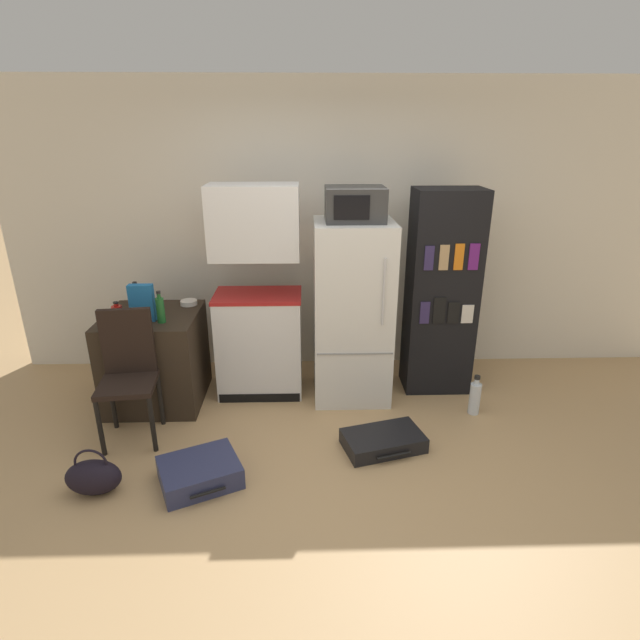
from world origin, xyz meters
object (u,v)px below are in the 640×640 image
(bottle_blue_soda, at_px, (137,298))
(bowl, at_px, (189,303))
(bottle_green_tall, at_px, (160,309))
(chair, at_px, (128,365))
(handbag, at_px, (93,477))
(bookshelf, at_px, (441,294))
(water_bottle_front, at_px, (475,398))
(microwave, at_px, (355,204))
(kitchen_hutch, at_px, (258,303))
(bottle_ketchup_red, at_px, (117,313))
(suitcase_large_flat, at_px, (200,472))
(cereal_box, at_px, (142,303))
(side_table, at_px, (156,358))
(suitcase_small_flat, at_px, (383,441))
(refrigerator, at_px, (352,312))
(bottle_milk_white, at_px, (133,297))

(bottle_blue_soda, relative_size, bowl, 1.69)
(bottle_green_tall, height_order, bowl, bottle_green_tall)
(chair, height_order, handbag, chair)
(bookshelf, distance_m, bottle_green_tall, 2.35)
(handbag, xyz_separation_m, water_bottle_front, (2.79, 0.91, 0.02))
(microwave, bearing_deg, kitchen_hutch, 174.46)
(bottle_ketchup_red, relative_size, suitcase_large_flat, 0.25)
(bottle_green_tall, xyz_separation_m, cereal_box, (-0.15, 0.04, 0.04))
(microwave, height_order, bottle_blue_soda, microwave)
(side_table, bearing_deg, microwave, 2.41)
(kitchen_hutch, height_order, handbag, kitchen_hutch)
(side_table, bearing_deg, bowl, 42.09)
(suitcase_small_flat, distance_m, handbag, 2.01)
(cereal_box, height_order, suitcase_large_flat, cereal_box)
(bottle_blue_soda, xyz_separation_m, suitcase_large_flat, (0.71, -1.26, -0.82))
(water_bottle_front, bearing_deg, bottle_blue_soda, 171.10)
(bottle_ketchup_red, bearing_deg, kitchen_hutch, 14.46)
(bottle_green_tall, xyz_separation_m, suitcase_large_flat, (0.42, -0.95, -0.83))
(refrigerator, distance_m, suitcase_large_flat, 1.78)
(bottle_green_tall, bearing_deg, water_bottle_front, -2.88)
(bookshelf, height_order, bottle_blue_soda, bookshelf)
(cereal_box, height_order, water_bottle_front, cereal_box)
(bowl, bearing_deg, suitcase_large_flat, -77.60)
(suitcase_small_flat, bearing_deg, bottle_blue_soda, 140.22)
(cereal_box, bearing_deg, microwave, 7.03)
(bottle_blue_soda, height_order, bottle_milk_white, bottle_blue_soda)
(bookshelf, bearing_deg, bottle_ketchup_red, -173.17)
(side_table, xyz_separation_m, suitcase_small_flat, (1.86, -0.77, -0.34))
(bottle_milk_white, bearing_deg, water_bottle_front, -11.58)
(bottle_blue_soda, bearing_deg, suitcase_small_flat, -24.39)
(bowl, bearing_deg, bottle_blue_soda, -165.34)
(side_table, xyz_separation_m, cereal_box, (-0.01, -0.14, 0.55))
(kitchen_hutch, height_order, cereal_box, kitchen_hutch)
(chair, bearing_deg, suitcase_small_flat, -14.18)
(chair, distance_m, water_bottle_front, 2.77)
(side_table, height_order, bottle_milk_white, bottle_milk_white)
(bowl, bearing_deg, refrigerator, -6.77)
(suitcase_large_flat, height_order, suitcase_small_flat, suitcase_large_flat)
(bottle_blue_soda, relative_size, suitcase_large_flat, 0.39)
(bottle_milk_white, bearing_deg, suitcase_large_flat, -60.82)
(bowl, xyz_separation_m, suitcase_large_flat, (0.30, -1.37, -0.74))
(microwave, xyz_separation_m, bottle_ketchup_red, (-1.90, -0.20, -0.82))
(handbag, relative_size, water_bottle_front, 1.04)
(microwave, bearing_deg, suitcase_large_flat, -133.02)
(bookshelf, relative_size, suitcase_small_flat, 2.75)
(bookshelf, height_order, cereal_box, bookshelf)
(microwave, distance_m, bowl, 1.67)
(suitcase_small_flat, bearing_deg, refrigerator, 86.18)
(microwave, bearing_deg, water_bottle_front, -20.76)
(cereal_box, bearing_deg, bottle_green_tall, -16.18)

